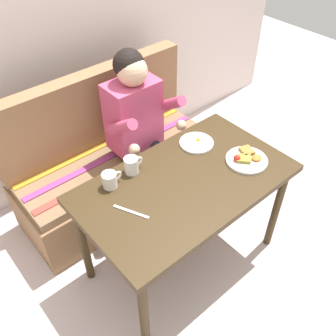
{
  "coord_description": "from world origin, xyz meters",
  "views": [
    {
      "loc": [
        -1.03,
        -1.05,
        2.15
      ],
      "look_at": [
        0.0,
        0.15,
        0.72
      ],
      "focal_mm": 39.89,
      "sensor_mm": 36.0,
      "label": 1
    }
  ],
  "objects_px": {
    "coffee_mug_second": "(132,165)",
    "coffee_mug": "(110,180)",
    "person": "(140,122)",
    "table": "(185,191)",
    "knife": "(131,212)",
    "plate_eggs": "(196,143)",
    "couch": "(113,165)",
    "plate_breakfast": "(246,159)"
  },
  "relations": [
    {
      "from": "plate_eggs",
      "to": "coffee_mug_second",
      "type": "distance_m",
      "value": 0.45
    },
    {
      "from": "plate_breakfast",
      "to": "knife",
      "type": "distance_m",
      "value": 0.75
    },
    {
      "from": "person",
      "to": "plate_breakfast",
      "type": "xyz_separation_m",
      "value": [
        0.24,
        -0.7,
        0.0
      ]
    },
    {
      "from": "plate_breakfast",
      "to": "coffee_mug_second",
      "type": "bearing_deg",
      "value": 147.24
    },
    {
      "from": "coffee_mug",
      "to": "coffee_mug_second",
      "type": "height_order",
      "value": "coffee_mug_second"
    },
    {
      "from": "couch",
      "to": "coffee_mug",
      "type": "distance_m",
      "value": 0.77
    },
    {
      "from": "table",
      "to": "coffee_mug_second",
      "type": "xyz_separation_m",
      "value": [
        -0.18,
        0.25,
        0.13
      ]
    },
    {
      "from": "table",
      "to": "coffee_mug",
      "type": "distance_m",
      "value": 0.43
    },
    {
      "from": "coffee_mug",
      "to": "table",
      "type": "bearing_deg",
      "value": -35.0
    },
    {
      "from": "plate_breakfast",
      "to": "coffee_mug",
      "type": "xyz_separation_m",
      "value": [
        -0.71,
        0.34,
        0.03
      ]
    },
    {
      "from": "plate_breakfast",
      "to": "plate_eggs",
      "type": "height_order",
      "value": "plate_breakfast"
    },
    {
      "from": "table",
      "to": "couch",
      "type": "relative_size",
      "value": 0.83
    },
    {
      "from": "plate_eggs",
      "to": "table",
      "type": "bearing_deg",
      "value": -144.01
    },
    {
      "from": "table",
      "to": "person",
      "type": "relative_size",
      "value": 0.99
    },
    {
      "from": "coffee_mug_second",
      "to": "knife",
      "type": "xyz_separation_m",
      "value": [
        -0.18,
        -0.24,
        -0.05
      ]
    },
    {
      "from": "couch",
      "to": "coffee_mug",
      "type": "bearing_deg",
      "value": -122.24
    },
    {
      "from": "coffee_mug_second",
      "to": "coffee_mug",
      "type": "bearing_deg",
      "value": -174.08
    },
    {
      "from": "couch",
      "to": "plate_eggs",
      "type": "xyz_separation_m",
      "value": [
        0.27,
        -0.57,
        0.41
      ]
    },
    {
      "from": "table",
      "to": "couch",
      "type": "height_order",
      "value": "couch"
    },
    {
      "from": "person",
      "to": "coffee_mug",
      "type": "bearing_deg",
      "value": -143.05
    },
    {
      "from": "couch",
      "to": "knife",
      "type": "height_order",
      "value": "couch"
    },
    {
      "from": "plate_breakfast",
      "to": "coffee_mug_second",
      "type": "distance_m",
      "value": 0.66
    },
    {
      "from": "plate_breakfast",
      "to": "knife",
      "type": "xyz_separation_m",
      "value": [
        -0.74,
        0.12,
        -0.01
      ]
    },
    {
      "from": "table",
      "to": "knife",
      "type": "distance_m",
      "value": 0.37
    },
    {
      "from": "table",
      "to": "plate_eggs",
      "type": "relative_size",
      "value": 5.75
    },
    {
      "from": "person",
      "to": "coffee_mug_second",
      "type": "relative_size",
      "value": 10.27
    },
    {
      "from": "plate_eggs",
      "to": "knife",
      "type": "xyz_separation_m",
      "value": [
        -0.63,
        -0.18,
        -0.01
      ]
    },
    {
      "from": "table",
      "to": "knife",
      "type": "relative_size",
      "value": 6.0
    },
    {
      "from": "person",
      "to": "knife",
      "type": "distance_m",
      "value": 0.76
    },
    {
      "from": "table",
      "to": "knife",
      "type": "height_order",
      "value": "knife"
    },
    {
      "from": "plate_breakfast",
      "to": "coffee_mug",
      "type": "height_order",
      "value": "coffee_mug"
    },
    {
      "from": "knife",
      "to": "couch",
      "type": "bearing_deg",
      "value": 39.1
    },
    {
      "from": "couch",
      "to": "plate_breakfast",
      "type": "xyz_separation_m",
      "value": [
        0.38,
        -0.87,
        0.41
      ]
    },
    {
      "from": "couch",
      "to": "coffee_mug",
      "type": "xyz_separation_m",
      "value": [
        -0.33,
        -0.53,
        0.45
      ]
    },
    {
      "from": "table",
      "to": "coffee_mug_second",
      "type": "distance_m",
      "value": 0.34
    },
    {
      "from": "table",
      "to": "coffee_mug_second",
      "type": "relative_size",
      "value": 10.17
    },
    {
      "from": "plate_breakfast",
      "to": "couch",
      "type": "bearing_deg",
      "value": 113.38
    },
    {
      "from": "coffee_mug_second",
      "to": "table",
      "type": "bearing_deg",
      "value": -54.44
    },
    {
      "from": "coffee_mug_second",
      "to": "knife",
      "type": "relative_size",
      "value": 0.59
    },
    {
      "from": "person",
      "to": "plate_breakfast",
      "type": "bearing_deg",
      "value": -71.09
    },
    {
      "from": "plate_eggs",
      "to": "couch",
      "type": "bearing_deg",
      "value": 115.21
    },
    {
      "from": "knife",
      "to": "coffee_mug_second",
      "type": "bearing_deg",
      "value": 27.08
    }
  ]
}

